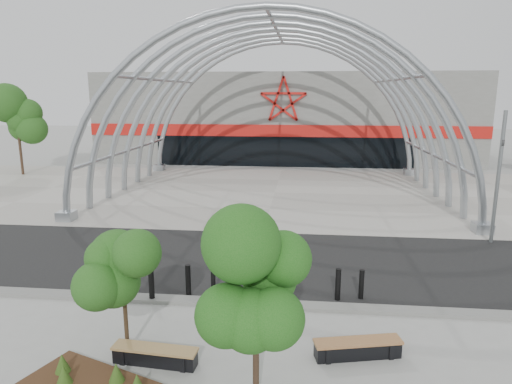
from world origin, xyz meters
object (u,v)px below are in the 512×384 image
street_tree_1 (256,279)px  bench_0 (155,356)px  signal_pole (498,175)px  bollard_2 (188,281)px  street_tree_0 (122,264)px  bench_1 (358,349)px

street_tree_1 → bench_0: 3.77m
signal_pole → street_tree_1: signal_pole is taller
signal_pole → bollard_2: bearing=-150.7°
street_tree_0 → bollard_2: street_tree_0 is taller
bench_0 → bollard_2: (-0.13, 3.70, 0.32)m
street_tree_0 → street_tree_1: size_ratio=0.84×
bench_0 → bench_1: bench_1 is taller
street_tree_1 → bench_1: size_ratio=1.75×
street_tree_1 → bollard_2: size_ratio=3.67×
street_tree_0 → bench_0: street_tree_0 is taller
bench_0 → bollard_2: bearing=91.9°
signal_pole → bench_0: signal_pole is taller
signal_pole → bollard_2: size_ratio=5.35×
signal_pole → bench_1: 11.88m
signal_pole → street_tree_1: (-8.99, -11.35, -0.17)m
street_tree_0 → bench_0: 2.33m
street_tree_0 → street_tree_1: bearing=-24.4°
street_tree_1 → signal_pole: bearing=51.6°
bench_0 → bollard_2: 3.72m
signal_pole → bollard_2: signal_pole is taller
street_tree_1 → bollard_2: 5.94m
bollard_2 → bench_0: bearing=-88.1°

